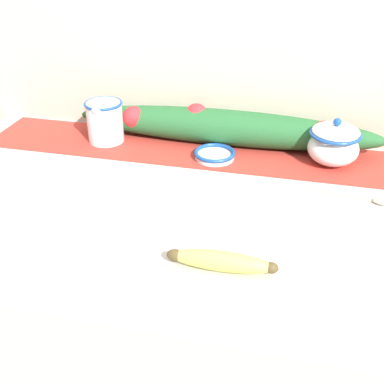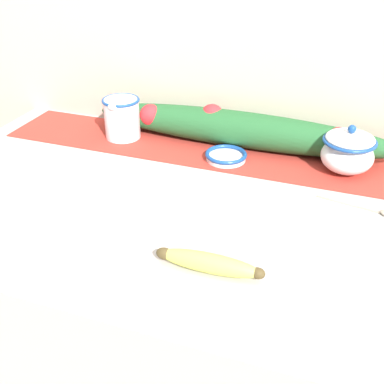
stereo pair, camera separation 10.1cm
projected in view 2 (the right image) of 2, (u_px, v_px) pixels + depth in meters
countertop at (200, 348)px, 1.29m from camera, size 1.40×0.76×0.91m
back_wall at (253, 31)px, 1.23m from camera, size 2.20×0.04×2.40m
table_runner at (234, 154)px, 1.27m from camera, size 1.29×0.21×0.00m
cream_pitcher at (122, 117)px, 1.34m from camera, size 0.10×0.12×0.12m
sugar_bowl at (348, 151)px, 1.16m from camera, size 0.13×0.13×0.12m
small_dish at (226, 156)px, 1.24m from camera, size 0.11×0.11×0.02m
banana at (208, 263)px, 0.86m from camera, size 0.21×0.04×0.04m
spoon at (382, 212)px, 1.03m from camera, size 0.17×0.05×0.01m
poinsettia_garland at (239, 129)px, 1.29m from camera, size 0.84×0.10×0.10m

